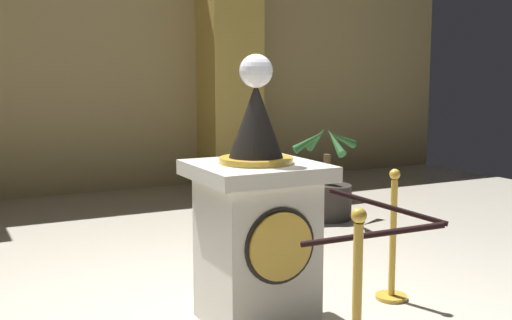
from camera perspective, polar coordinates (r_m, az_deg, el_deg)
The scene contains 6 objects.
back_wall at distance 9.27m, azimuth -15.71°, elevation 8.54°, with size 12.67×0.16×3.70m, color tan.
pedestal_clock at distance 4.24m, azimuth 0.03°, elevation -5.77°, with size 0.82×0.82×1.81m.
stanchion_far at distance 4.88m, azimuth 12.19°, elevation -8.33°, with size 0.24×0.24×0.99m.
velvet_rope at distance 4.01m, azimuth 11.08°, elevation -5.31°, with size 1.16×1.16×0.22m.
column_right at distance 9.54m, azimuth -2.47°, elevation 8.28°, with size 0.95×0.95×3.55m.
potted_palm_right at distance 7.42m, azimuth 6.37°, elevation -3.09°, with size 0.87×0.83×1.10m.
Camera 1 is at (-1.84, -3.70, 1.69)m, focal length 44.39 mm.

